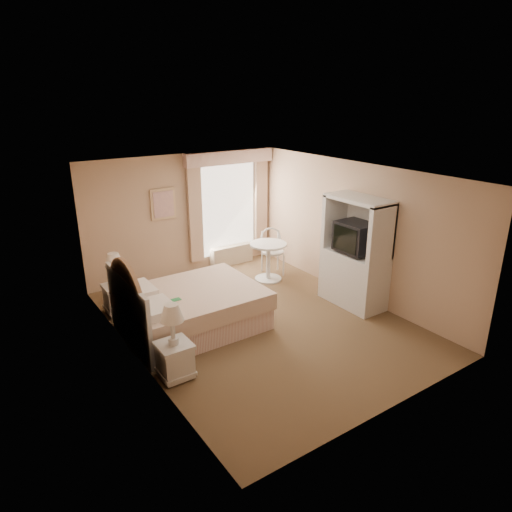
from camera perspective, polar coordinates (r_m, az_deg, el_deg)
room at (r=7.27m, az=0.43°, el=0.58°), size 4.21×5.51×2.51m
window at (r=9.94m, az=-3.30°, el=6.38°), size 2.05×0.22×2.51m
framed_art at (r=9.28m, az=-11.52°, el=6.38°), size 0.52×0.04×0.62m
bed at (r=7.46m, az=-8.70°, el=-6.54°), size 2.16×1.70×1.50m
nightstand_near at (r=6.28m, az=-10.19°, el=-11.59°), size 0.44×0.44×1.07m
nightstand_far at (r=8.27m, az=-16.98°, el=-4.17°), size 0.44×0.44×1.08m
round_table at (r=9.24m, az=1.55°, el=0.06°), size 0.74×0.74×0.78m
cafe_chair at (r=9.60m, az=2.00°, el=1.08°), size 0.58×0.58×0.97m
armoire at (r=8.28m, az=12.27°, el=-0.62°), size 0.59×1.19×1.97m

